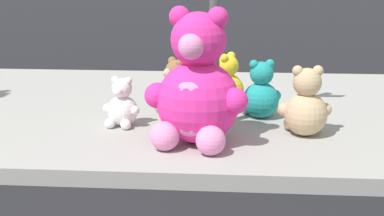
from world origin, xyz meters
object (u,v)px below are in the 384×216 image
Objects in this scene: plush_white at (122,106)px; plush_brown at (175,91)px; plush_teal at (260,94)px; plush_tan at (305,107)px; plush_yellow at (226,85)px; plush_pink_large at (197,90)px.

plush_brown reaches higher than plush_white.
plush_teal is (1.46, 0.46, 0.05)m from plush_white.
plush_teal is at bearing 124.08° from plush_tan.
plush_brown is 1.58m from plush_tan.
plush_yellow is 1.23× the size of plush_white.
plush_yellow is 0.92× the size of plush_tan.
plush_pink_large is 1.19m from plush_teal.
plush_teal is at bearing -8.11° from plush_brown.
plush_tan is at bearing -55.92° from plush_teal.
plush_tan is (1.38, -0.76, 0.03)m from plush_brown.
plush_white is at bearing -129.70° from plush_brown.
plush_teal is at bearing 17.53° from plush_white.
plush_brown is (-0.57, -0.32, -0.01)m from plush_yellow.
plush_tan is at bearing 18.69° from plush_pink_large.
plush_white is 1.89m from plush_tan.
plush_white is 0.81× the size of plush_teal.
plush_teal is (0.39, -0.46, 0.00)m from plush_yellow.
plush_yellow is at bearing 29.00° from plush_brown.
plush_teal is (0.96, -0.14, 0.01)m from plush_brown.
plush_yellow is 0.66m from plush_brown.
plush_brown is at bearing 106.38° from plush_pink_large.
plush_teal reaches higher than plush_white.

